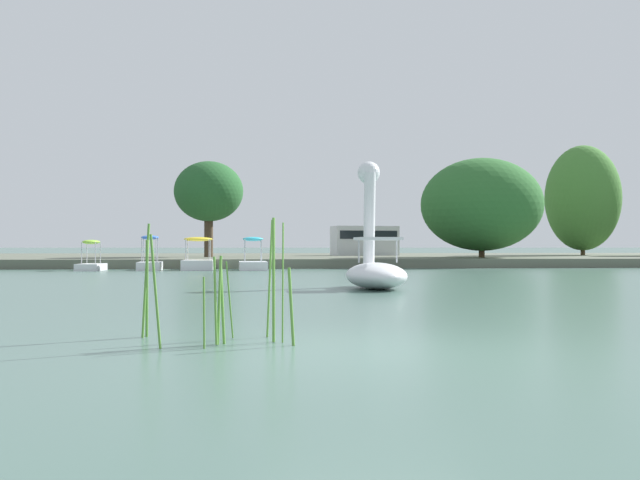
% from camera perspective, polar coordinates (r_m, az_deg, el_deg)
% --- Properties ---
extents(ground_plane, '(590.07, 590.07, 0.00)m').
position_cam_1_polar(ground_plane, '(8.09, 4.52, -8.83)').
color(ground_plane, '#47665B').
extents(shore_bank_far, '(116.97, 25.58, 0.47)m').
position_cam_1_polar(shore_bank_far, '(48.42, -3.13, -1.51)').
color(shore_bank_far, '#5B6051').
rests_on(shore_bank_far, ground_plane).
extents(swan_boat, '(1.70, 3.08, 3.56)m').
position_cam_1_polar(swan_boat, '(19.54, 4.39, -1.77)').
color(swan_boat, white).
rests_on(swan_boat, ground_plane).
extents(pedal_boat_cyan, '(1.40, 2.28, 1.56)m').
position_cam_1_polar(pedal_boat_cyan, '(34.02, -5.35, -1.72)').
color(pedal_boat_cyan, white).
rests_on(pedal_boat_cyan, ground_plane).
extents(pedal_boat_yellow, '(1.46, 2.32, 1.56)m').
position_cam_1_polar(pedal_boat_yellow, '(34.45, -9.65, -1.58)').
color(pedal_boat_yellow, white).
rests_on(pedal_boat_yellow, ground_plane).
extents(pedal_boat_blue, '(1.18, 1.98, 1.63)m').
position_cam_1_polar(pedal_boat_blue, '(34.46, -13.37, -1.65)').
color(pedal_boat_blue, white).
rests_on(pedal_boat_blue, ground_plane).
extents(pedal_boat_lime, '(1.10, 1.92, 1.42)m').
position_cam_1_polar(pedal_boat_lime, '(34.86, -17.74, -1.64)').
color(pedal_boat_lime, white).
rests_on(pedal_boat_lime, ground_plane).
extents(tree_broadleaf_right, '(4.75, 5.59, 5.62)m').
position_cam_1_polar(tree_broadleaf_right, '(42.66, -8.84, 3.80)').
color(tree_broadleaf_right, '#423323').
rests_on(tree_broadleaf_right, shore_bank_far).
extents(tree_willow_near_path, '(7.13, 7.13, 7.63)m').
position_cam_1_polar(tree_willow_near_path, '(53.06, 20.15, 3.16)').
color(tree_willow_near_path, '#4C3823').
rests_on(tree_willow_near_path, shore_bank_far).
extents(tree_willow_overhanging, '(7.02, 6.76, 5.62)m').
position_cam_1_polar(tree_willow_overhanging, '(41.63, 12.72, 2.76)').
color(tree_willow_overhanging, '#4C3823').
rests_on(tree_willow_overhanging, shore_bank_far).
extents(parked_van, '(4.62, 2.58, 1.98)m').
position_cam_1_polar(parked_van, '(48.84, 3.56, 0.04)').
color(parked_van, silver).
rests_on(parked_van, shore_bank_far).
extents(reed_clump_foreground, '(1.92, 1.22, 1.53)m').
position_cam_1_polar(reed_clump_foreground, '(8.89, -8.15, -4.03)').
color(reed_clump_foreground, '#568E38').
rests_on(reed_clump_foreground, ground_plane).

